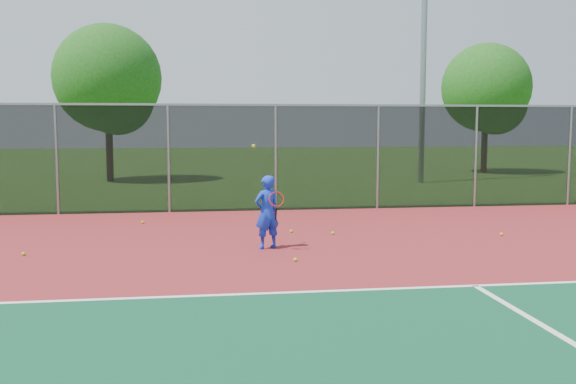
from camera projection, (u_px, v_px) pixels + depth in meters
The scene contains 13 objects.
ground at pixel (414, 368), 6.58m from camera, with size 120.00×120.00×0.00m, color #30611B.
court_apron at pixel (365, 311), 8.55m from camera, with size 30.00×20.00×0.02m, color maroon.
fence_back at pixel (276, 156), 18.23m from camera, with size 30.00×0.06×3.03m.
tennis_player at pixel (267, 212), 12.71m from camera, with size 0.63×0.68×2.08m.
practice_ball_0 at pixel (143, 222), 15.95m from camera, with size 0.07×0.07×0.07m, color #A9CD17.
practice_ball_1 at pixel (23, 254), 12.08m from camera, with size 0.07×0.07×0.07m, color #A9CD17.
practice_ball_2 at pixel (295, 260), 11.57m from camera, with size 0.07×0.07×0.07m, color #A9CD17.
practice_ball_4 at pixel (291, 231), 14.62m from camera, with size 0.07×0.07×0.07m, color #A9CD17.
practice_ball_5 at pixel (501, 234), 14.21m from camera, with size 0.07×0.07×0.07m, color #A9CD17.
practice_ball_6 at pixel (333, 233), 14.36m from camera, with size 0.07×0.07×0.07m, color #A9CD17.
floodlight_n at pixel (425, 1), 26.32m from camera, with size 0.90×0.40×13.40m.
tree_back_left at pixel (110, 83), 27.19m from camera, with size 4.56×4.56×6.70m.
tree_back_mid at pixel (489, 92), 31.87m from camera, with size 4.40×4.40×6.47m.
Camera 1 is at (-2.16, -6.11, 2.51)m, focal length 40.00 mm.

